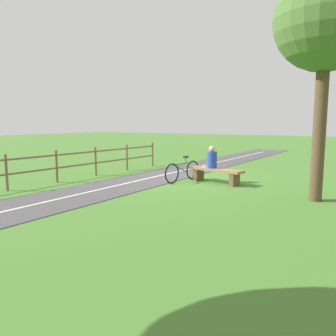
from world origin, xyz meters
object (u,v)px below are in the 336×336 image
(backpack, at_px, (198,174))
(tree_far_left, at_px, (326,21))
(bicycle, at_px, (183,171))
(bench, at_px, (216,173))
(person_seated, at_px, (212,159))

(backpack, relative_size, tree_far_left, 0.08)
(tree_far_left, bearing_deg, bicycle, -9.76)
(tree_far_left, bearing_deg, bench, -18.13)
(bench, height_order, bicycle, bicycle)
(person_seated, bearing_deg, tree_far_left, 174.71)
(backpack, bearing_deg, tree_far_left, 161.91)
(bicycle, bearing_deg, person_seated, 123.17)
(person_seated, xyz_separation_m, backpack, (0.61, -0.21, -0.58))
(bench, bearing_deg, bicycle, 28.63)
(person_seated, xyz_separation_m, tree_far_left, (-3.30, 1.06, 3.54))
(bench, xyz_separation_m, bicycle, (1.06, 0.31, 0.02))
(backpack, bearing_deg, bicycle, 62.45)
(person_seated, bearing_deg, bicycle, 33.32)
(bicycle, xyz_separation_m, backpack, (-0.29, -0.56, -0.14))
(bench, height_order, tree_far_left, tree_far_left)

